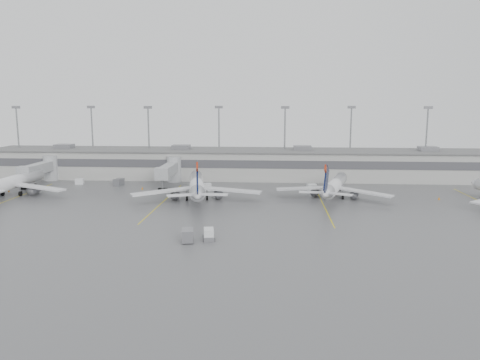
# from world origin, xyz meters

# --- Properties ---
(ground) EXTENTS (260.00, 260.00, 0.00)m
(ground) POSITION_xyz_m (0.00, 0.00, 0.00)
(ground) COLOR #4B4B4D
(ground) RESTS_ON ground
(terminal) EXTENTS (152.00, 17.00, 9.45)m
(terminal) POSITION_xyz_m (-0.01, 57.98, 4.17)
(terminal) COLOR #A5A5A0
(terminal) RESTS_ON ground
(light_masts) EXTENTS (142.40, 8.00, 20.60)m
(light_masts) POSITION_xyz_m (0.00, 63.75, 12.03)
(light_masts) COLOR gray
(light_masts) RESTS_ON ground
(jet_bridge_left) EXTENTS (4.00, 17.20, 7.00)m
(jet_bridge_left) POSITION_xyz_m (-55.50, 45.72, 3.87)
(jet_bridge_left) COLOR gray
(jet_bridge_left) RESTS_ON ground
(jet_bridge_right) EXTENTS (4.00, 17.20, 7.00)m
(jet_bridge_right) POSITION_xyz_m (-20.50, 45.72, 3.87)
(jet_bridge_right) COLOR gray
(jet_bridge_right) RESTS_ON ground
(stand_markings) EXTENTS (105.25, 40.00, 0.01)m
(stand_markings) POSITION_xyz_m (-0.00, 24.00, 0.01)
(stand_markings) COLOR #D5C10C
(stand_markings) RESTS_ON ground
(jet_far_left) EXTENTS (28.05, 31.42, 10.17)m
(jet_far_left) POSITION_xyz_m (-54.49, 28.13, 3.16)
(jet_far_left) COLOR silver
(jet_far_left) RESTS_ON ground
(jet_mid_left) EXTENTS (28.52, 32.23, 10.50)m
(jet_mid_left) POSITION_xyz_m (-10.36, 26.24, 3.26)
(jet_mid_left) COLOR silver
(jet_mid_left) RESTS_ON ground
(jet_mid_right) EXTENTS (25.31, 28.77, 9.53)m
(jet_mid_right) POSITION_xyz_m (20.66, 30.05, 2.96)
(jet_mid_right) COLOR silver
(jet_mid_right) RESTS_ON ground
(baggage_tug) EXTENTS (2.26, 3.10, 1.84)m
(baggage_tug) POSITION_xyz_m (-3.51, -4.34, 0.72)
(baggage_tug) COLOR silver
(baggage_tug) RESTS_ON ground
(baggage_cart) EXTENTS (2.25, 3.34, 1.99)m
(baggage_cart) POSITION_xyz_m (-6.71, -5.54, 1.04)
(baggage_cart) COLOR slate
(baggage_cart) RESTS_ON ground
(gse_uld_a) EXTENTS (2.32, 1.72, 1.51)m
(gse_uld_a) POSITION_xyz_m (-44.94, 44.03, 0.76)
(gse_uld_a) COLOR silver
(gse_uld_a) RESTS_ON ground
(gse_uld_b) EXTENTS (2.89, 2.40, 1.75)m
(gse_uld_b) POSITION_xyz_m (-9.94, 37.58, 0.88)
(gse_uld_b) COLOR silver
(gse_uld_b) RESTS_ON ground
(gse_uld_c) EXTENTS (2.63, 2.17, 1.60)m
(gse_uld_c) POSITION_xyz_m (16.34, 39.42, 0.80)
(gse_uld_c) COLOR silver
(gse_uld_c) RESTS_ON ground
(gse_loader) EXTENTS (2.43, 3.25, 1.82)m
(gse_loader) POSITION_xyz_m (-33.85, 42.85, 0.91)
(gse_loader) COLOR slate
(gse_loader) RESTS_ON ground
(cone_a) EXTENTS (0.42, 0.42, 0.68)m
(cone_a) POSITION_xyz_m (-57.95, 32.45, 0.34)
(cone_a) COLOR orange
(cone_a) RESTS_ON ground
(cone_b) EXTENTS (0.43, 0.43, 0.68)m
(cone_b) POSITION_xyz_m (-26.18, 37.92, 0.34)
(cone_b) COLOR orange
(cone_b) RESTS_ON ground
(cone_c) EXTENTS (0.51, 0.51, 0.80)m
(cone_c) POSITION_xyz_m (21.63, 36.42, 0.40)
(cone_c) COLOR orange
(cone_c) RESTS_ON ground
(cone_d) EXTENTS (0.43, 0.43, 0.68)m
(cone_d) POSITION_xyz_m (44.08, 30.09, 0.34)
(cone_d) COLOR orange
(cone_d) RESTS_ON ground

